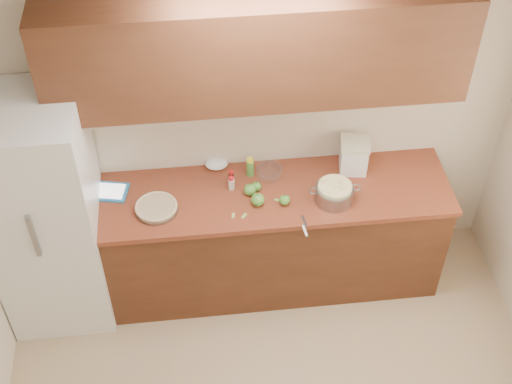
{
  "coord_description": "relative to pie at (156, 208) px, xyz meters",
  "views": [
    {
      "loc": [
        -0.42,
        -1.97,
        4.34
      ],
      "look_at": [
        -0.03,
        1.43,
        0.98
      ],
      "focal_mm": 50.0,
      "sensor_mm": 36.0,
      "label": 1
    }
  ],
  "objects": [
    {
      "name": "apple_extra",
      "position": [
        0.86,
        -0.04,
        0.01
      ],
      "size": [
        0.07,
        0.07,
        0.09
      ],
      "color": "#4B8B31",
      "rests_on": "counter_run"
    },
    {
      "name": "room_shell",
      "position": [
        0.7,
        -1.39,
        0.36
      ],
      "size": [
        3.6,
        3.6,
        3.6
      ],
      "color": "tan",
      "rests_on": "ground"
    },
    {
      "name": "counter_run",
      "position": [
        0.7,
        0.09,
        -0.48
      ],
      "size": [
        2.64,
        0.68,
        0.92
      ],
      "color": "#592D19",
      "rests_on": "ground"
    },
    {
      "name": "flour_canister",
      "position": [
        1.38,
        0.26,
        0.1
      ],
      "size": [
        0.23,
        0.23,
        0.24
      ],
      "rotation": [
        0.0,
        0.0,
        -0.17
      ],
      "color": "white",
      "rests_on": "counter_run"
    },
    {
      "name": "peel_b",
      "position": [
        0.57,
        -0.12,
        -0.02
      ],
      "size": [
        0.05,
        0.05,
        0.0
      ],
      "primitive_type": "cube",
      "rotation": [
        0.0,
        0.0,
        -2.22
      ],
      "color": "#87AD54",
      "rests_on": "counter_run"
    },
    {
      "name": "lemon_bottle",
      "position": [
        0.66,
        0.28,
        0.05
      ],
      "size": [
        0.05,
        0.05,
        0.15
      ],
      "rotation": [
        0.0,
        0.0,
        0.33
      ],
      "color": "#4C8C38",
      "rests_on": "counter_run"
    },
    {
      "name": "peel_c",
      "position": [
        0.5,
        -0.11,
        -0.02
      ],
      "size": [
        0.03,
        0.05,
        0.0
      ],
      "primitive_type": "cube",
      "rotation": [
        0.0,
        0.0,
        1.38
      ],
      "color": "#87AD54",
      "rests_on": "counter_run"
    },
    {
      "name": "cinnamon_shaker",
      "position": [
        0.52,
        0.15,
        0.03
      ],
      "size": [
        0.04,
        0.04,
        0.11
      ],
      "rotation": [
        0.0,
        0.0,
        0.24
      ],
      "color": "beige",
      "rests_on": "counter_run"
    },
    {
      "name": "upper_cabinets",
      "position": [
        0.7,
        0.24,
        1.01
      ],
      "size": [
        2.6,
        0.34,
        0.7
      ],
      "primitive_type": "cube",
      "color": "#572F1A",
      "rests_on": "room_shell"
    },
    {
      "name": "paring_knife",
      "position": [
        0.95,
        -0.29,
        -0.02
      ],
      "size": [
        0.04,
        0.19,
        0.02
      ],
      "rotation": [
        0.0,
        0.0,
        0.12
      ],
      "color": "gray",
      "rests_on": "counter_run"
    },
    {
      "name": "peel_a",
      "position": [
        0.88,
        0.02,
        -0.02
      ],
      "size": [
        0.03,
        0.02,
        0.0
      ],
      "primitive_type": "cube",
      "rotation": [
        0.0,
        0.0,
        -0.06
      ],
      "color": "#87AD54",
      "rests_on": "counter_run"
    },
    {
      "name": "peel_d",
      "position": [
        0.82,
        0.0,
        -0.02
      ],
      "size": [
        0.05,
        0.04,
        0.0
      ],
      "primitive_type": "cube",
      "rotation": [
        0.0,
        0.0,
        -0.42
      ],
      "color": "#87AD54",
      "rests_on": "counter_run"
    },
    {
      "name": "tablet",
      "position": [
        -0.32,
        0.21,
        -0.02
      ],
      "size": [
        0.28,
        0.23,
        0.02
      ],
      "rotation": [
        0.0,
        0.0,
        -0.21
      ],
      "color": "#277DBD",
      "rests_on": "counter_run"
    },
    {
      "name": "apple_center",
      "position": [
        0.68,
        0.12,
        0.01
      ],
      "size": [
        0.07,
        0.07,
        0.08
      ],
      "color": "#4B8B31",
      "rests_on": "counter_run"
    },
    {
      "name": "paper_towel",
      "position": [
        0.43,
        0.38,
        0.01
      ],
      "size": [
        0.18,
        0.15,
        0.07
      ],
      "primitive_type": "ellipsoid",
      "rotation": [
        0.0,
        0.0,
        0.11
      ],
      "color": "white",
      "rests_on": "counter_run"
    },
    {
      "name": "fridge",
      "position": [
        -0.74,
        0.05,
        -0.04
      ],
      "size": [
        0.7,
        0.7,
        1.8
      ],
      "primitive_type": "cube",
      "color": "white",
      "rests_on": "ground"
    },
    {
      "name": "colander",
      "position": [
        1.19,
        -0.03,
        0.04
      ],
      "size": [
        0.35,
        0.26,
        0.13
      ],
      "rotation": [
        0.0,
        0.0,
        0.03
      ],
      "color": "gray",
      "rests_on": "counter_run"
    },
    {
      "name": "apple_left",
      "position": [
        0.64,
        0.08,
        0.02
      ],
      "size": [
        0.08,
        0.08,
        0.1
      ],
      "color": "#4B8B31",
      "rests_on": "counter_run"
    },
    {
      "name": "pie",
      "position": [
        0.0,
        0.0,
        0.0
      ],
      "size": [
        0.29,
        0.29,
        0.05
      ],
      "rotation": [
        0.0,
        0.0,
        0.13
      ],
      "color": "silver",
      "rests_on": "counter_run"
    },
    {
      "name": "vanilla_bottle",
      "position": [
        0.52,
        0.21,
        0.03
      ],
      "size": [
        0.04,
        0.04,
        0.11
      ],
      "rotation": [
        0.0,
        0.0,
        -0.21
      ],
      "color": "black",
      "rests_on": "counter_run"
    },
    {
      "name": "mixing_bowl",
      "position": [
        0.79,
        0.25,
        0.01
      ],
      "size": [
        0.18,
        0.18,
        0.07
      ],
      "rotation": [
        0.0,
        0.0,
        -0.15
      ],
      "color": "silver",
      "rests_on": "counter_run"
    },
    {
      "name": "apple_front",
      "position": [
        0.68,
        -0.02,
        0.02
      ],
      "size": [
        0.09,
        0.09,
        0.1
      ],
      "color": "#4B8B31",
      "rests_on": "counter_run"
    }
  ]
}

